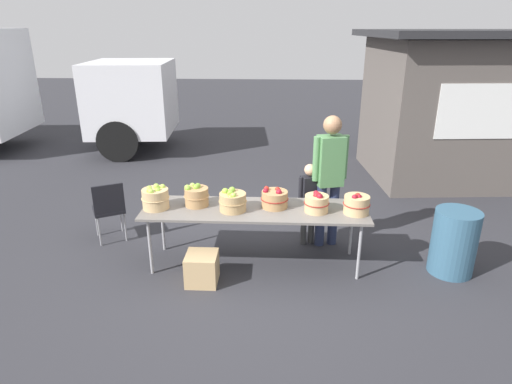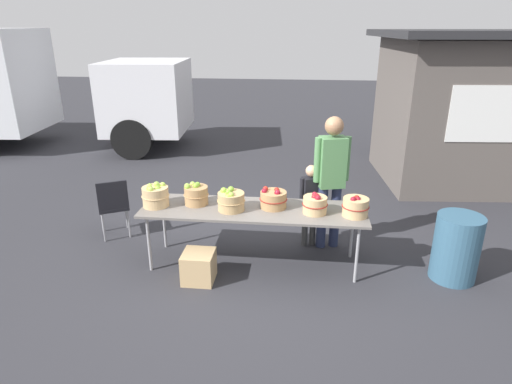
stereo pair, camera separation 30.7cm
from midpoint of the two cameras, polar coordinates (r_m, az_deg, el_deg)
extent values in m
plane|color=#2D2D33|center=(5.59, 1.26, -9.29)|extent=(40.00, 40.00, 0.00)
cube|color=slate|center=(5.25, 1.32, -2.36)|extent=(2.70, 0.76, 0.03)
cylinder|color=#99999E|center=(5.39, -12.24, -6.66)|extent=(0.04, 0.04, 0.72)
cylinder|color=#99999E|center=(5.20, 14.75, -7.98)|extent=(0.04, 0.04, 0.72)
cylinder|color=#99999E|center=(5.90, -10.47, -3.99)|extent=(0.04, 0.04, 0.72)
cylinder|color=#99999E|center=(5.73, 13.96, -5.09)|extent=(0.04, 0.04, 0.72)
cylinder|color=tan|center=(5.39, -11.42, -0.60)|extent=(0.32, 0.32, 0.24)
torus|color=tan|center=(5.39, -11.43, -0.48)|extent=(0.34, 0.34, 0.01)
sphere|color=#8CB738|center=(5.29, -12.14, 0.45)|extent=(0.07, 0.07, 0.07)
sphere|color=#8CB738|center=(5.32, -11.16, 0.44)|extent=(0.07, 0.07, 0.07)
sphere|color=#9EC647|center=(5.44, -12.16, 0.77)|extent=(0.07, 0.07, 0.07)
sphere|color=#9EC647|center=(5.26, -12.02, 0.30)|extent=(0.07, 0.07, 0.07)
sphere|color=#9EC647|center=(5.39, -10.51, 0.92)|extent=(0.07, 0.07, 0.07)
sphere|color=#9EC647|center=(5.39, -11.29, 0.98)|extent=(0.07, 0.07, 0.07)
sphere|color=#9EC647|center=(5.39, -11.12, 0.78)|extent=(0.07, 0.07, 0.07)
cylinder|color=#A87F51|center=(5.37, -6.21, -0.46)|extent=(0.29, 0.29, 0.23)
torus|color=#A87F51|center=(5.37, -6.21, -0.35)|extent=(0.31, 0.31, 0.01)
sphere|color=#7AA833|center=(5.35, -6.03, 0.94)|extent=(0.07, 0.07, 0.07)
sphere|color=#9EC647|center=(5.43, -6.69, 1.01)|extent=(0.07, 0.07, 0.07)
sphere|color=#7AA833|center=(5.35, -6.24, 0.65)|extent=(0.07, 0.07, 0.07)
sphere|color=#7AA833|center=(5.31, -7.33, 0.59)|extent=(0.07, 0.07, 0.07)
sphere|color=#7AA833|center=(5.33, -6.24, 0.78)|extent=(0.08, 0.08, 0.08)
sphere|color=#9EC647|center=(5.36, -7.38, 0.76)|extent=(0.07, 0.07, 0.07)
cylinder|color=tan|center=(5.17, -1.58, -1.26)|extent=(0.32, 0.32, 0.22)
torus|color=tan|center=(5.17, -1.58, -1.14)|extent=(0.34, 0.34, 0.01)
sphere|color=#8CB738|center=(5.05, -1.88, -0.68)|extent=(0.08, 0.08, 0.08)
sphere|color=#7AA833|center=(5.09, -1.89, -0.07)|extent=(0.08, 0.08, 0.08)
sphere|color=#9EC647|center=(5.05, -1.53, -0.40)|extent=(0.07, 0.07, 0.07)
sphere|color=#7AA833|center=(5.20, -1.61, 0.33)|extent=(0.08, 0.08, 0.08)
sphere|color=#8CB738|center=(5.17, -2.55, 0.16)|extent=(0.08, 0.08, 0.08)
sphere|color=#7AA833|center=(5.16, -1.87, -0.12)|extent=(0.08, 0.08, 0.08)
cylinder|color=#A87F51|center=(5.26, 3.97, -1.02)|extent=(0.32, 0.32, 0.20)
torus|color=maroon|center=(5.25, 3.97, -0.92)|extent=(0.34, 0.34, 0.01)
sphere|color=maroon|center=(5.20, 2.78, 0.08)|extent=(0.07, 0.07, 0.07)
sphere|color=maroon|center=(5.17, 4.53, -0.13)|extent=(0.07, 0.07, 0.07)
sphere|color=#B22319|center=(5.27, 2.93, 0.41)|extent=(0.06, 0.06, 0.06)
sphere|color=#B22319|center=(5.28, 4.39, 0.24)|extent=(0.07, 0.07, 0.07)
cylinder|color=tan|center=(5.16, 9.41, -1.70)|extent=(0.28, 0.28, 0.20)
torus|color=maroon|center=(5.15, 9.42, -1.60)|extent=(0.30, 0.30, 0.01)
sphere|color=maroon|center=(5.12, 9.63, -0.58)|extent=(0.07, 0.07, 0.07)
sphere|color=maroon|center=(5.16, 9.38, -0.35)|extent=(0.07, 0.07, 0.07)
sphere|color=maroon|center=(5.06, 9.83, -0.81)|extent=(0.07, 0.07, 0.07)
sphere|color=maroon|center=(5.11, 9.39, -0.72)|extent=(0.08, 0.08, 0.08)
sphere|color=maroon|center=(5.12, 9.48, -0.69)|extent=(0.08, 0.08, 0.08)
cylinder|color=tan|center=(5.18, 14.55, -1.93)|extent=(0.30, 0.30, 0.21)
torus|color=maroon|center=(5.18, 14.56, -1.83)|extent=(0.32, 0.32, 0.01)
sphere|color=maroon|center=(5.12, 14.86, -0.97)|extent=(0.07, 0.07, 0.07)
sphere|color=#B22319|center=(5.11, 14.41, -1.01)|extent=(0.08, 0.08, 0.08)
sphere|color=maroon|center=(5.09, 14.29, -0.98)|extent=(0.07, 0.07, 0.07)
sphere|color=#B22319|center=(5.15, 14.70, -0.80)|extent=(0.07, 0.07, 0.07)
cylinder|color=#262D4C|center=(5.94, 11.76, -3.14)|extent=(0.13, 0.13, 0.87)
cylinder|color=#262D4C|center=(5.88, 10.10, -3.26)|extent=(0.13, 0.13, 0.87)
cube|color=#4C7F4C|center=(5.65, 11.45, 3.84)|extent=(0.37, 0.31, 0.65)
sphere|color=#936B4C|center=(5.53, 11.80, 8.45)|extent=(0.23, 0.23, 0.23)
cylinder|color=#4C7F4C|center=(5.70, 13.28, 4.24)|extent=(0.09, 0.09, 0.58)
cylinder|color=#4C7F4C|center=(5.58, 9.64, 4.13)|extent=(0.09, 0.09, 0.58)
cylinder|color=#3F3F3F|center=(5.99, 8.91, -4.37)|extent=(0.08, 0.08, 0.56)
cylinder|color=#3F3F3F|center=(5.94, 7.89, -4.51)|extent=(0.08, 0.08, 0.56)
cube|color=black|center=(5.77, 8.65, -0.08)|extent=(0.25, 0.22, 0.42)
sphere|color=tan|center=(5.67, 8.81, 2.74)|extent=(0.15, 0.15, 0.15)
cylinder|color=black|center=(5.81, 9.76, 0.25)|extent=(0.06, 0.06, 0.37)
cylinder|color=black|center=(5.72, 7.55, 0.02)|extent=(0.06, 0.06, 0.37)
cube|color=silver|center=(10.80, -13.23, 12.12)|extent=(1.97, 2.24, 1.60)
cube|color=black|center=(10.58, -8.78, 14.00)|extent=(0.19, 1.76, 0.80)
cylinder|color=black|center=(11.88, -12.56, 9.02)|extent=(0.92, 0.35, 0.90)
cylinder|color=black|center=(10.09, -15.04, 6.72)|extent=(0.92, 0.35, 0.90)
cylinder|color=black|center=(13.38, -29.33, 8.16)|extent=(0.92, 0.35, 0.90)
cube|color=#59514C|center=(9.17, 27.17, 9.21)|extent=(3.18, 2.64, 2.60)
cube|color=#262628|center=(9.05, 28.68, 17.73)|extent=(3.72, 3.17, 0.12)
cube|color=white|center=(8.00, 29.60, 8.83)|extent=(1.40, 0.15, 0.90)
cube|color=black|center=(6.39, -16.86, -1.79)|extent=(0.54, 0.54, 0.04)
cube|color=black|center=(6.14, -16.90, -0.50)|extent=(0.37, 0.22, 0.40)
cylinder|color=gray|center=(6.65, -15.36, -2.89)|extent=(0.02, 0.02, 0.42)
cylinder|color=gray|center=(6.63, -18.26, -3.29)|extent=(0.02, 0.02, 0.42)
cylinder|color=gray|center=(6.34, -14.96, -4.05)|extent=(0.02, 0.02, 0.42)
cylinder|color=gray|center=(6.32, -18.01, -4.48)|extent=(0.02, 0.02, 0.42)
cylinder|color=#335972|center=(5.67, 26.16, -6.58)|extent=(0.52, 0.52, 0.80)
cube|color=tan|center=(5.18, -5.80, -9.72)|extent=(0.36, 0.36, 0.36)
camera|label=1|loc=(0.15, -88.40, 0.62)|focal=30.58mm
camera|label=2|loc=(0.15, 91.60, -0.62)|focal=30.58mm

